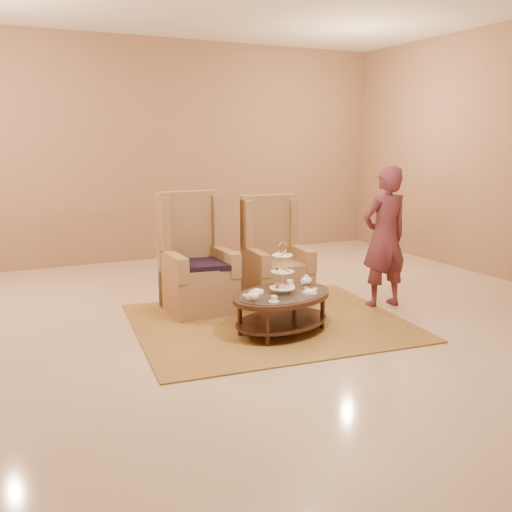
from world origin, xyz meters
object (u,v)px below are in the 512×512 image
tea_table (282,300)px  armchair_right (274,266)px  armchair_left (196,271)px  person (385,237)px

tea_table → armchair_right: bearing=50.0°
tea_table → armchair_left: 1.27m
tea_table → armchair_left: (-0.51, 1.16, 0.12)m
armchair_right → person: 1.35m
tea_table → person: (1.53, 0.34, 0.48)m
armchair_left → armchair_right: size_ratio=1.06×
armchair_right → person: bearing=-31.2°
tea_table → armchair_right: 1.18m
tea_table → armchair_right: (0.47, 1.08, 0.09)m
tea_table → armchair_right: size_ratio=1.02×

